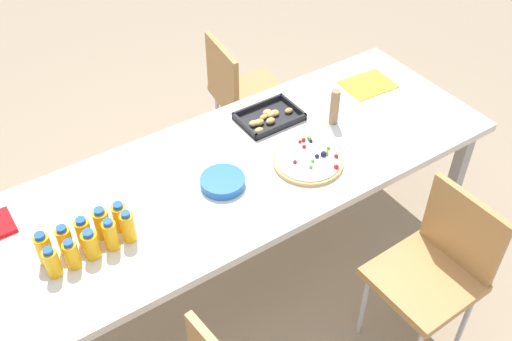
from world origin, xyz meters
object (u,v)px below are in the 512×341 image
Objects in this scene: juice_bottle_4 at (128,227)px; cardboard_tube at (335,107)px; party_table at (222,185)px; chair_near_right at (437,265)px; juice_bottle_1 at (72,254)px; juice_bottle_3 at (111,235)px; juice_bottle_5 at (44,249)px; juice_bottle_8 at (102,223)px; chair_far_right at (241,91)px; plate_stack at (223,182)px; juice_bottle_7 at (84,232)px; juice_bottle_0 at (52,263)px; paper_folder at (368,85)px; juice_bottle_9 at (120,217)px; snack_tray at (268,118)px; fruit_pizza at (308,161)px; juice_bottle_2 at (91,245)px; juice_bottle_6 at (65,240)px.

cardboard_tube is at bearing 7.00° from juice_bottle_4.
juice_bottle_4 is 1.14m from cardboard_tube.
chair_near_right is (0.60, -0.76, -0.18)m from party_table.
juice_bottle_1 is 0.72× the size of cardboard_tube.
juice_bottle_3 reaches higher than juice_bottle_1.
juice_bottle_4 is at bearing -13.24° from juice_bottle_5.
juice_bottle_8 is (-0.56, -0.04, 0.12)m from party_table.
chair_far_right is 1.09m from plate_stack.
juice_bottle_7 is 1.28m from cardboard_tube.
juice_bottle_0 reaches higher than paper_folder.
juice_bottle_8 reaches higher than juice_bottle_0.
juice_bottle_0 is at bearing -165.98° from juice_bottle_9.
snack_tray is at bearing 14.82° from juice_bottle_8.
plate_stack is 1.05× the size of cardboard_tube.
plate_stack reaches higher than paper_folder.
plate_stack is at bearing -173.24° from cardboard_tube.
chair_far_right is at bearing 37.92° from juice_bottle_3.
juice_bottle_0 is at bearing 63.43° from chair_near_right.
juice_bottle_4 is 1.08× the size of juice_bottle_7.
chair_near_right reaches higher than plate_stack.
fruit_pizza is at bearing -1.93° from juice_bottle_4.
juice_bottle_1 is 0.98× the size of juice_bottle_7.
snack_tray reaches higher than paper_folder.
juice_bottle_2 is 0.44× the size of snack_tray.
chair_far_right is 0.67m from snack_tray.
chair_far_right is 5.60× the size of juice_bottle_5.
paper_folder is at bearing 39.40° from chair_far_right.
juice_bottle_8 is (0.08, 0.07, 0.00)m from juice_bottle_2.
juice_bottle_9 reaches higher than juice_bottle_6.
juice_bottle_6 is 0.68m from plate_stack.
juice_bottle_6 is 0.50× the size of paper_folder.
fruit_pizza is at bearing -94.76° from snack_tray.
chair_far_right reaches higher than party_table.
juice_bottle_6 is (0.00, 0.08, -0.00)m from juice_bottle_1.
juice_bottle_7 is at bearing 179.48° from juice_bottle_9.
juice_bottle_8 reaches higher than juice_bottle_6.
chair_near_right is at bearing -31.98° from juice_bottle_8.
juice_bottle_7 is 0.52× the size of paper_folder.
juice_bottle_4 is 0.31m from juice_bottle_5.
juice_bottle_0 is 0.17m from juice_bottle_7.
juice_bottle_3 is at bearing -27.54° from juice_bottle_6.
juice_bottle_7 reaches higher than chair_far_right.
juice_bottle_7 is 1.06m from snack_tray.
juice_bottle_0 is 0.70× the size of plate_stack.
cardboard_tube is at bearing -37.25° from snack_tray.
juice_bottle_0 is 1.02× the size of juice_bottle_1.
juice_bottle_0 is at bearing -88.63° from juice_bottle_5.
juice_bottle_0 is 0.96× the size of juice_bottle_8.
plate_stack is at bearing 4.65° from juice_bottle_0.
juice_bottle_0 is 1.44m from cardboard_tube.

